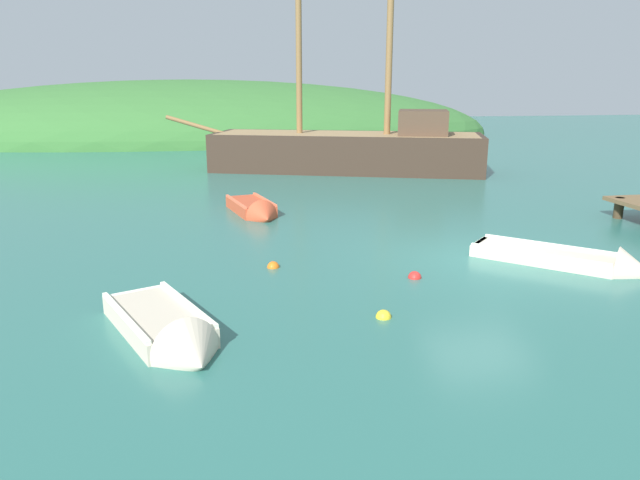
# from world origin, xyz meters

# --- Properties ---
(ground_plane) EXTENTS (120.00, 120.00, 0.00)m
(ground_plane) POSITION_xyz_m (0.00, 0.00, 0.00)
(ground_plane) COLOR #2D6B60
(shore_hill) EXTENTS (48.62, 21.21, 8.75)m
(shore_hill) POSITION_xyz_m (-7.78, 35.71, 0.00)
(shore_hill) COLOR #387033
(shore_hill) RESTS_ON ground
(sailing_ship) EXTENTS (15.07, 7.69, 11.86)m
(sailing_ship) POSITION_xyz_m (0.21, 14.95, 0.67)
(sailing_ship) COLOR #38281E
(sailing_ship) RESTS_ON ground
(rowboat_outer_right) EXTENTS (2.29, 3.34, 1.09)m
(rowboat_outer_right) POSITION_xyz_m (-6.98, -3.26, 0.11)
(rowboat_outer_right) COLOR beige
(rowboat_outer_right) RESTS_ON ground
(rowboat_near_dock) EXTENTS (3.55, 3.48, 1.04)m
(rowboat_near_dock) POSITION_xyz_m (1.82, -0.79, 0.08)
(rowboat_near_dock) COLOR beige
(rowboat_near_dock) RESTS_ON ground
(rowboat_outer_left) EXTENTS (1.65, 3.10, 0.98)m
(rowboat_outer_left) POSITION_xyz_m (-4.95, 5.95, 0.12)
(rowboat_outer_left) COLOR #C64C2D
(rowboat_outer_left) RESTS_ON ground
(buoy_red) EXTENTS (0.29, 0.29, 0.29)m
(buoy_red) POSITION_xyz_m (-2.02, -0.93, 0.00)
(buoy_red) COLOR red
(buoy_red) RESTS_ON ground
(buoy_yellow) EXTENTS (0.28, 0.28, 0.28)m
(buoy_yellow) POSITION_xyz_m (-3.30, -2.93, 0.00)
(buoy_yellow) COLOR yellow
(buoy_yellow) RESTS_ON ground
(buoy_orange) EXTENTS (0.28, 0.28, 0.28)m
(buoy_orange) POSITION_xyz_m (-4.93, 0.34, 0.00)
(buoy_orange) COLOR orange
(buoy_orange) RESTS_ON ground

